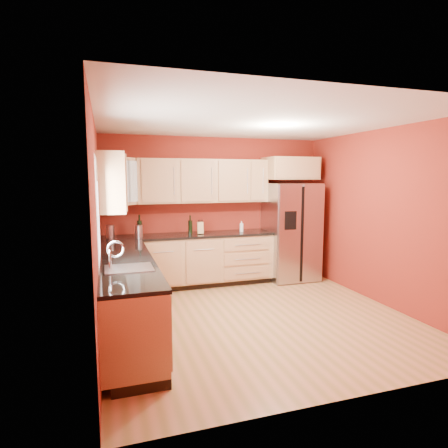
{
  "coord_description": "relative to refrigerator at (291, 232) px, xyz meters",
  "views": [
    {
      "loc": [
        -1.9,
        -4.53,
        1.89
      ],
      "look_at": [
        -0.18,
        0.9,
        1.18
      ],
      "focal_mm": 30.0,
      "sensor_mm": 36.0,
      "label": 1
    }
  ],
  "objects": [
    {
      "name": "refrigerator",
      "position": [
        0.0,
        0.0,
        0.0
      ],
      "size": [
        0.9,
        0.75,
        1.78
      ],
      "primitive_type": "cube",
      "color": "#B5B5BA",
      "rests_on": "floor"
    },
    {
      "name": "canister_right",
      "position": [
        -3.2,
        0.05,
        0.13
      ],
      "size": [
        0.13,
        0.13,
        0.21
      ],
      "primitive_type": "cylinder",
      "rotation": [
        0.0,
        0.0,
        0.01
      ],
      "color": "#B5B5BA",
      "rests_on": "countertop_back"
    },
    {
      "name": "window",
      "position": [
        -3.33,
        -2.12,
        0.66
      ],
      "size": [
        0.03,
        0.9,
        1.0
      ],
      "primitive_type": "cube",
      "color": "white",
      "rests_on": "wall_left"
    },
    {
      "name": "sink_faucet",
      "position": [
        -3.04,
        -2.12,
        0.18
      ],
      "size": [
        0.5,
        0.42,
        0.3
      ],
      "primitive_type": null,
      "color": "silver",
      "rests_on": "countertop_left"
    },
    {
      "name": "canister_left",
      "position": [
        -2.76,
        -0.01,
        0.13
      ],
      "size": [
        0.15,
        0.15,
        0.2
      ],
      "primitive_type": "cylinder",
      "rotation": [
        0.0,
        0.0,
        0.3
      ],
      "color": "#B5B5BA",
      "rests_on": "countertop_back"
    },
    {
      "name": "upper_cabinets_left",
      "position": [
        -3.19,
        -0.9,
        0.94
      ],
      "size": [
        0.33,
        1.35,
        0.75
      ],
      "primitive_type": "cube",
      "color": "tan",
      "rests_on": "wall_left"
    },
    {
      "name": "countertop_back",
      "position": [
        -1.9,
        0.06,
        0.01
      ],
      "size": [
        2.9,
        0.62,
        0.04
      ],
      "primitive_type": "cube",
      "color": "black",
      "rests_on": "base_cabinets_back"
    },
    {
      "name": "ceiling",
      "position": [
        -1.35,
        -1.62,
        1.71
      ],
      "size": [
        4.0,
        4.0,
        0.0
      ],
      "primitive_type": "plane",
      "color": "silver",
      "rests_on": "wall_back"
    },
    {
      "name": "base_cabinets_back",
      "position": [
        -1.9,
        0.07,
        -0.45
      ],
      "size": [
        2.9,
        0.6,
        0.88
      ],
      "primitive_type": "cube",
      "color": "tan",
      "rests_on": "floor"
    },
    {
      "name": "floor",
      "position": [
        -1.35,
        -1.62,
        -0.89
      ],
      "size": [
        4.0,
        4.0,
        0.0
      ],
      "primitive_type": "plane",
      "color": "olive",
      "rests_on": "ground"
    },
    {
      "name": "wall_right",
      "position": [
        0.65,
        -1.62,
        0.41
      ],
      "size": [
        0.04,
        4.0,
        2.6
      ],
      "primitive_type": "cube",
      "color": "maroon",
      "rests_on": "floor"
    },
    {
      "name": "upper_cabinets_back",
      "position": [
        -1.6,
        0.21,
        0.94
      ],
      "size": [
        2.3,
        0.33,
        0.75
      ],
      "primitive_type": "cube",
      "color": "tan",
      "rests_on": "wall_back"
    },
    {
      "name": "soap_dispenser",
      "position": [
        -0.95,
        0.07,
        0.12
      ],
      "size": [
        0.08,
        0.08,
        0.19
      ],
      "primitive_type": "cylinder",
      "rotation": [
        0.0,
        0.0,
        0.37
      ],
      "color": "white",
      "rests_on": "countertop_back"
    },
    {
      "name": "wine_bottle_b",
      "position": [
        -2.73,
        0.12,
        0.21
      ],
      "size": [
        0.08,
        0.08,
        0.36
      ],
      "primitive_type": null,
      "rotation": [
        0.0,
        0.0,
        -0.01
      ],
      "color": "black",
      "rests_on": "countertop_back"
    },
    {
      "name": "knife_block",
      "position": [
        -1.71,
        0.06,
        0.13
      ],
      "size": [
        0.11,
        0.1,
        0.2
      ],
      "primitive_type": "cube",
      "rotation": [
        0.0,
        0.0,
        -0.12
      ],
      "color": "tan",
      "rests_on": "countertop_back"
    },
    {
      "name": "over_fridge_cabinet",
      "position": [
        0.0,
        0.07,
        1.16
      ],
      "size": [
        0.92,
        0.6,
        0.4
      ],
      "primitive_type": "cube",
      "color": "tan",
      "rests_on": "wall_back"
    },
    {
      "name": "wine_bottle_a",
      "position": [
        -1.88,
        0.07,
        0.19
      ],
      "size": [
        0.08,
        0.08,
        0.32
      ],
      "primitive_type": null,
      "rotation": [
        0.0,
        0.0,
        0.18
      ],
      "color": "black",
      "rests_on": "countertop_back"
    },
    {
      "name": "base_cabinets_left",
      "position": [
        -3.05,
        -1.62,
        -0.45
      ],
      "size": [
        0.6,
        2.8,
        0.88
      ],
      "primitive_type": "cube",
      "color": "tan",
      "rests_on": "floor"
    },
    {
      "name": "wall_back",
      "position": [
        -1.35,
        0.38,
        0.41
      ],
      "size": [
        4.0,
        0.04,
        2.6
      ],
      "primitive_type": "cube",
      "color": "maroon",
      "rests_on": "floor"
    },
    {
      "name": "corner_upper_cabinet",
      "position": [
        -3.02,
        0.04,
        0.94
      ],
      "size": [
        0.67,
        0.67,
        0.75
      ],
      "primitive_type": "cube",
      "rotation": [
        0.0,
        0.0,
        0.79
      ],
      "color": "tan",
      "rests_on": "wall_back"
    },
    {
      "name": "countertop_left",
      "position": [
        -3.04,
        -1.62,
        0.01
      ],
      "size": [
        0.62,
        2.8,
        0.04
      ],
      "primitive_type": "cube",
      "color": "black",
      "rests_on": "base_cabinets_left"
    },
    {
      "name": "wall_front",
      "position": [
        -1.35,
        -3.62,
        0.41
      ],
      "size": [
        4.0,
        0.04,
        2.6
      ],
      "primitive_type": "cube",
      "color": "maroon",
      "rests_on": "floor"
    },
    {
      "name": "wall_left",
      "position": [
        -3.35,
        -1.62,
        0.41
      ],
      "size": [
        0.04,
        4.0,
        2.6
      ],
      "primitive_type": "cube",
      "color": "maroon",
      "rests_on": "floor"
    }
  ]
}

